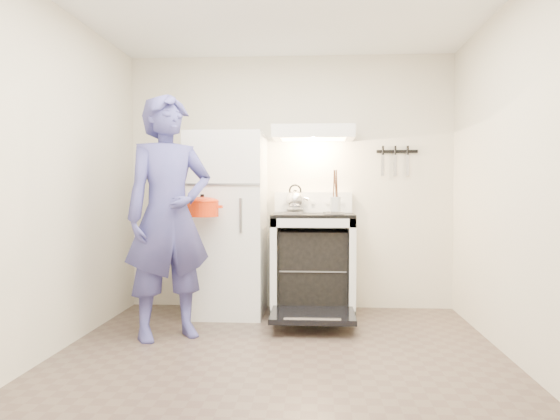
% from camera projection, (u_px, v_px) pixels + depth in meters
% --- Properties ---
extents(floor, '(3.60, 3.60, 0.00)m').
position_uv_depth(floor, '(278.00, 363.00, 3.69)').
color(floor, '#4F4238').
rests_on(floor, ground).
extents(back_wall, '(3.20, 0.02, 2.50)m').
position_uv_depth(back_wall, '(290.00, 182.00, 5.44)').
color(back_wall, beige).
rests_on(back_wall, ground).
extents(refrigerator, '(0.70, 0.70, 1.70)m').
position_uv_depth(refrigerator, '(227.00, 224.00, 5.14)').
color(refrigerator, white).
rests_on(refrigerator, floor).
extents(stove_body, '(0.76, 0.65, 0.92)m').
position_uv_depth(stove_body, '(313.00, 266.00, 5.13)').
color(stove_body, white).
rests_on(stove_body, floor).
extents(cooktop, '(0.76, 0.65, 0.03)m').
position_uv_depth(cooktop, '(313.00, 215.00, 5.11)').
color(cooktop, black).
rests_on(cooktop, stove_body).
extents(backsplash, '(0.76, 0.07, 0.20)m').
position_uv_depth(backsplash, '(313.00, 202.00, 5.39)').
color(backsplash, white).
rests_on(backsplash, cooktop).
extents(oven_door, '(0.70, 0.54, 0.04)m').
position_uv_depth(oven_door, '(313.00, 315.00, 4.54)').
color(oven_door, black).
rests_on(oven_door, floor).
extents(oven_rack, '(0.60, 0.52, 0.01)m').
position_uv_depth(oven_rack, '(313.00, 268.00, 5.13)').
color(oven_rack, slate).
rests_on(oven_rack, stove_body).
extents(range_hood, '(0.76, 0.50, 0.12)m').
position_uv_depth(range_hood, '(313.00, 133.00, 5.16)').
color(range_hood, white).
rests_on(range_hood, back_wall).
extents(knife_strip, '(0.40, 0.02, 0.03)m').
position_uv_depth(knife_strip, '(397.00, 151.00, 5.34)').
color(knife_strip, black).
rests_on(knife_strip, back_wall).
extents(pizza_stone, '(0.30, 0.30, 0.02)m').
position_uv_depth(pizza_stone, '(319.00, 266.00, 5.17)').
color(pizza_stone, '#815E46').
rests_on(pizza_stone, oven_rack).
extents(tea_kettle, '(0.23, 0.19, 0.28)m').
position_uv_depth(tea_kettle, '(295.00, 199.00, 5.33)').
color(tea_kettle, silver).
rests_on(tea_kettle, cooktop).
extents(utensil_jar, '(0.11, 0.11, 0.13)m').
position_uv_depth(utensil_jar, '(335.00, 204.00, 4.83)').
color(utensil_jar, silver).
rests_on(utensil_jar, cooktop).
extents(person, '(0.84, 0.77, 1.92)m').
position_uv_depth(person, '(169.00, 217.00, 4.29)').
color(person, navy).
rests_on(person, floor).
extents(dutch_oven, '(0.35, 0.28, 0.23)m').
position_uv_depth(dutch_oven, '(202.00, 209.00, 4.62)').
color(dutch_oven, red).
rests_on(dutch_oven, person).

